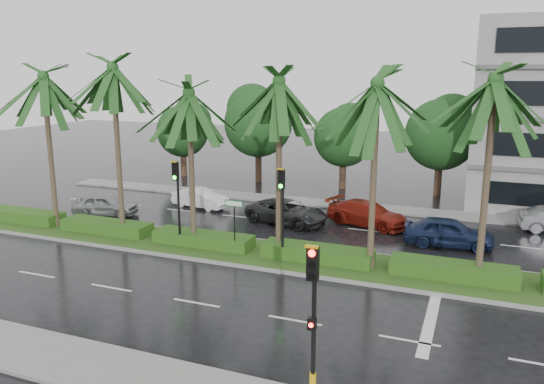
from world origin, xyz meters
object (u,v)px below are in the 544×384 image
at_px(car_white, 200,198).
at_px(car_blue, 449,232).
at_px(car_silver, 105,205).
at_px(signal_median_left, 177,191).
at_px(signal_near, 313,316).
at_px(street_sign, 234,213).
at_px(car_darkgrey, 287,212).
at_px(car_red, 368,214).

relative_size(car_white, car_blue, 0.87).
bearing_deg(car_silver, signal_median_left, -132.81).
xyz_separation_m(signal_near, street_sign, (-7.00, 9.87, -0.38)).
bearing_deg(car_blue, signal_near, 167.56).
bearing_deg(car_silver, signal_near, -143.22).
distance_m(signal_median_left, car_darkgrey, 7.66).
bearing_deg(car_darkgrey, car_silver, 114.96).
relative_size(car_silver, car_blue, 0.90).
bearing_deg(car_red, street_sign, 165.07).
distance_m(signal_median_left, car_white, 8.80).
xyz_separation_m(signal_median_left, car_white, (-3.17, 7.86, -2.36)).
relative_size(signal_near, car_darkgrey, 0.88).
relative_size(car_darkgrey, car_blue, 1.12).
bearing_deg(street_sign, car_white, 128.79).
distance_m(street_sign, car_white, 9.97).
height_order(car_silver, car_darkgrey, car_darkgrey).
relative_size(street_sign, car_white, 0.67).
distance_m(car_silver, car_white, 5.96).
distance_m(car_silver, car_red, 16.02).
bearing_deg(street_sign, car_silver, 160.55).
relative_size(car_silver, car_red, 0.82).
xyz_separation_m(car_silver, car_darkgrey, (11.07, 2.51, 0.01)).
bearing_deg(signal_median_left, car_silver, 152.75).
xyz_separation_m(signal_near, car_blue, (2.50, 15.15, -1.75)).
relative_size(street_sign, car_darkgrey, 0.53).
distance_m(car_darkgrey, car_blue, 9.16).
bearing_deg(car_white, street_sign, -133.13).
height_order(car_silver, car_blue, car_blue).
height_order(signal_near, car_silver, signal_near).
height_order(signal_near, car_red, signal_near).
bearing_deg(street_sign, signal_near, -54.66).
distance_m(signal_median_left, street_sign, 3.13).
height_order(signal_near, car_white, signal_near).
relative_size(signal_near, car_red, 0.90).
height_order(signal_near, signal_median_left, signal_median_left).
xyz_separation_m(street_sign, car_blue, (9.50, 5.28, -1.37)).
bearing_deg(car_red, car_white, 107.33).
relative_size(signal_median_left, car_darkgrey, 0.88).
height_order(street_sign, car_blue, street_sign).
xyz_separation_m(signal_median_left, car_darkgrey, (3.40, 6.46, -2.31)).
bearing_deg(car_blue, car_white, 78.22).
bearing_deg(car_silver, street_sign, -125.02).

